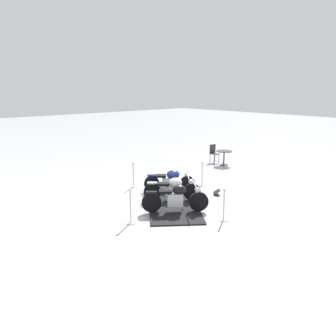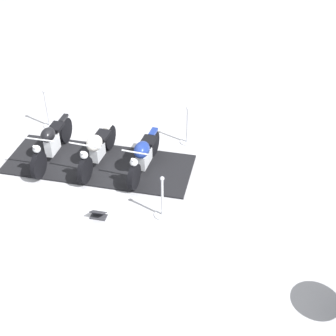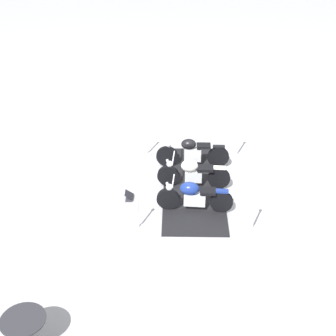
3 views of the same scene
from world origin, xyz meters
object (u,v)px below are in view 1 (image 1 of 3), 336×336
motorcycle_navy (171,180)px  stanchion_right_rear (202,178)px  info_placard (217,193)px  cafe_table (224,154)px  stanchion_left_front (131,212)px  stanchion_right_front (224,209)px  motorcycle_black (176,197)px  motorcycle_cream (173,188)px  cafe_chair_near_table (214,152)px  stanchion_left_rear (133,180)px

motorcycle_navy → stanchion_right_rear: 1.60m
info_placard → cafe_table: (4.24, 3.05, 0.52)m
stanchion_left_front → info_placard: size_ratio=2.78×
stanchion_right_front → motorcycle_black: bearing=113.5°
motorcycle_cream → cafe_chair_near_table: 6.94m
stanchion_right_rear → stanchion_left_front: size_ratio=0.94×
motorcycle_black → info_placard: motorcycle_black is taller
stanchion_right_front → cafe_chair_near_table: 8.38m
motorcycle_navy → cafe_chair_near_table: bearing=65.8°
stanchion_right_front → stanchion_left_rear: (0.08, 4.77, -0.04)m
stanchion_left_front → stanchion_right_rear: bearing=15.4°
stanchion_left_rear → stanchion_left_front: (-2.34, -3.02, 0.03)m
cafe_chair_near_table → info_placard: bearing=-39.4°
stanchion_left_rear → cafe_table: 5.98m
motorcycle_navy → cafe_chair_near_table: size_ratio=1.60×
stanchion_right_front → stanchion_left_front: 2.86m
cafe_table → motorcycle_cream: bearing=-157.6°
stanchion_right_rear → info_placard: (-0.53, -1.24, -0.24)m
motorcycle_navy → stanchion_right_rear: (1.57, -0.25, -0.18)m
stanchion_right_front → cafe_chair_near_table: stanchion_right_front is taller
stanchion_right_front → cafe_chair_near_table: bearing=42.4°
motorcycle_black → stanchion_left_rear: size_ratio=1.70×
motorcycle_cream → stanchion_left_rear: (0.01, 2.41, -0.18)m
stanchion_right_rear → stanchion_left_rear: stanchion_left_rear is taller
motorcycle_cream → stanchion_left_front: size_ratio=1.46×
motorcycle_navy → cafe_table: bearing=58.6°
stanchion_right_rear → cafe_chair_near_table: 4.66m
stanchion_right_front → stanchion_left_front: stanchion_left_front is taller
motorcycle_cream → motorcycle_navy: motorcycle_cream is taller
motorcycle_black → stanchion_left_front: stanchion_left_front is taller
cafe_chair_near_table → cafe_table: bearing=-0.0°
motorcycle_black → stanchion_right_front: size_ratio=1.74×
motorcycle_cream → info_placard: size_ratio=4.07×
motorcycle_navy → stanchion_left_rear: (-0.69, 1.51, -0.17)m
cafe_table → info_placard: bearing=-144.2°
stanchion_right_front → cafe_chair_near_table: (6.19, 5.64, 0.21)m
motorcycle_cream → info_placard: 1.89m
info_placard → cafe_table: cafe_table is taller
motorcycle_navy → stanchion_right_rear: size_ratio=1.53×
motorcycle_black → motorcycle_navy: bearing=90.5°
cafe_table → cafe_chair_near_table: 0.83m
stanchion_right_front → cafe_table: size_ratio=1.21×
cafe_chair_near_table → stanchion_left_rear: bearing=-72.8°
stanchion_left_front → info_placard: stanchion_left_front is taller
stanchion_right_front → stanchion_left_rear: stanchion_left_rear is taller
motorcycle_navy → cafe_table: size_ratio=1.85×
motorcycle_navy → stanchion_left_front: stanchion_left_front is taller
motorcycle_navy → cafe_table: (5.28, 1.57, 0.09)m
motorcycle_black → info_placard: (2.45, 0.32, -0.46)m
motorcycle_navy → cafe_chair_near_table: cafe_chair_near_table is taller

